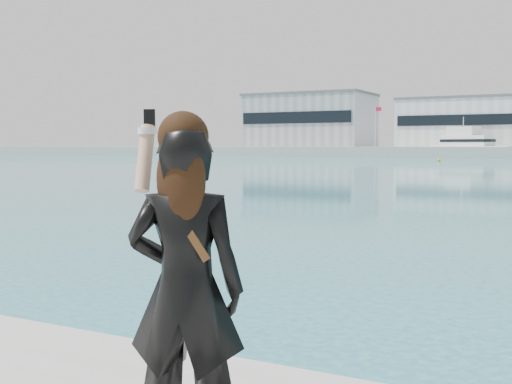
% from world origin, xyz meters
% --- Properties ---
extents(warehouse_grey_left, '(26.52, 16.36, 11.50)m').
position_xyz_m(warehouse_grey_left, '(-55.00, 127.98, 7.76)').
color(warehouse_grey_left, gray).
rests_on(warehouse_grey_left, far_quay).
extents(warehouse_white, '(24.48, 15.35, 9.50)m').
position_xyz_m(warehouse_white, '(-22.00, 127.98, 6.76)').
color(warehouse_white, silver).
rests_on(warehouse_white, far_quay).
extents(flagpole_left, '(1.28, 0.16, 8.00)m').
position_xyz_m(flagpole_left, '(-37.91, 121.00, 6.54)').
color(flagpole_left, silver).
rests_on(flagpole_left, far_quay).
extents(motor_yacht, '(16.40, 10.05, 7.42)m').
position_xyz_m(motor_yacht, '(-19.38, 117.63, 2.09)').
color(motor_yacht, white).
rests_on(motor_yacht, ground).
extents(buoy_far, '(0.50, 0.50, 0.50)m').
position_xyz_m(buoy_far, '(-18.69, 89.46, 0.00)').
color(buoy_far, gold).
rests_on(buoy_far, ground).
extents(woman, '(0.65, 0.54, 1.61)m').
position_xyz_m(woman, '(-0.60, -0.26, 1.62)').
color(woman, black).
rests_on(woman, near_quay).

